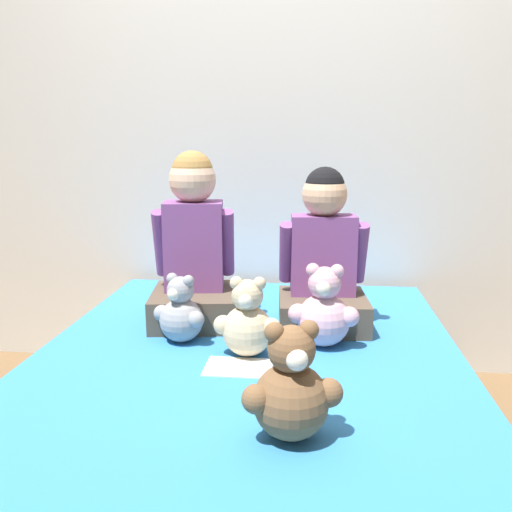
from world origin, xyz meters
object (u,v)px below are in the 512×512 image
(child_on_right, at_px, (323,261))
(bed, at_px, (248,418))
(teddy_bear_between_children, at_px, (248,323))
(sign_card, at_px, (239,367))
(teddy_bear_held_by_left_child, at_px, (181,313))
(teddy_bear_at_foot_of_bed, at_px, (291,390))
(child_on_left, at_px, (194,250))
(teddy_bear_held_by_right_child, at_px, (324,312))

(child_on_right, bearing_deg, bed, -130.54)
(teddy_bear_between_children, bearing_deg, child_on_right, 57.91)
(sign_card, bearing_deg, teddy_bear_held_by_left_child, 138.36)
(bed, height_order, teddy_bear_held_by_left_child, teddy_bear_held_by_left_child)
(teddy_bear_between_children, height_order, teddy_bear_at_foot_of_bed, teddy_bear_at_foot_of_bed)
(bed, relative_size, teddy_bear_held_by_left_child, 7.62)
(bed, bearing_deg, teddy_bear_held_by_left_child, 158.49)
(sign_card, bearing_deg, bed, 82.13)
(bed, distance_m, child_on_left, 0.67)
(child_on_left, bearing_deg, teddy_bear_between_children, -61.71)
(child_on_left, relative_size, teddy_bear_held_by_right_child, 2.28)
(child_on_left, relative_size, child_on_right, 1.10)
(child_on_right, height_order, sign_card, child_on_right)
(bed, relative_size, teddy_bear_held_by_right_child, 6.43)
(bed, bearing_deg, child_on_right, 53.74)
(child_on_left, relative_size, teddy_bear_at_foot_of_bed, 2.27)
(child_on_left, height_order, teddy_bear_at_foot_of_bed, child_on_left)
(teddy_bear_held_by_left_child, bearing_deg, teddy_bear_held_by_right_child, 23.60)
(bed, bearing_deg, child_on_left, 126.33)
(teddy_bear_held_by_left_child, xyz_separation_m, teddy_bear_between_children, (0.25, -0.10, 0.01))
(teddy_bear_held_by_right_child, relative_size, teddy_bear_at_foot_of_bed, 1.00)
(bed, height_order, sign_card, sign_card)
(child_on_right, xyz_separation_m, teddy_bear_between_children, (-0.25, -0.34, -0.14))
(child_on_right, bearing_deg, sign_card, -124.74)
(bed, relative_size, child_on_left, 2.82)
(child_on_left, relative_size, sign_card, 3.14)
(teddy_bear_between_children, bearing_deg, teddy_bear_held_by_left_child, 161.92)
(child_on_right, distance_m, teddy_bear_between_children, 0.44)
(child_on_left, height_order, teddy_bear_held_by_left_child, child_on_left)
(child_on_left, bearing_deg, sign_card, -70.34)
(bed, bearing_deg, teddy_bear_held_by_right_child, 24.18)
(teddy_bear_between_children, distance_m, sign_card, 0.15)
(teddy_bear_held_by_right_child, bearing_deg, teddy_bear_held_by_left_child, -173.35)
(teddy_bear_between_children, bearing_deg, sign_card, -94.95)
(teddy_bear_held_by_left_child, xyz_separation_m, sign_card, (0.23, -0.21, -0.10))
(teddy_bear_held_by_right_child, xyz_separation_m, teddy_bear_at_foot_of_bed, (-0.08, -0.61, 0.00))
(teddy_bear_at_foot_of_bed, height_order, sign_card, teddy_bear_at_foot_of_bed)
(child_on_right, height_order, teddy_bear_held_by_right_child, child_on_right)
(bed, xyz_separation_m, sign_card, (-0.02, -0.11, 0.23))
(bed, relative_size, teddy_bear_between_children, 6.98)
(teddy_bear_held_by_left_child, distance_m, teddy_bear_at_foot_of_bed, 0.72)
(child_on_right, bearing_deg, teddy_bear_at_foot_of_bed, -99.96)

